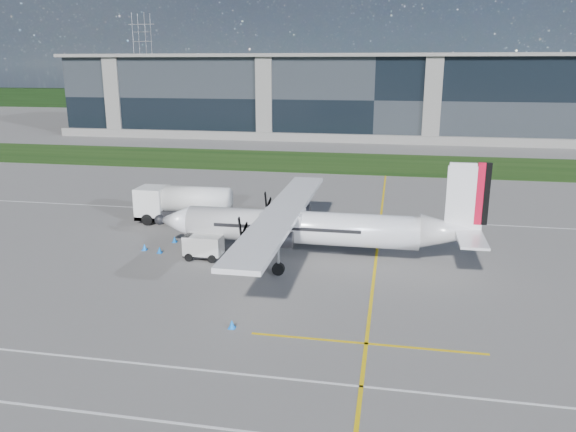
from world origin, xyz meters
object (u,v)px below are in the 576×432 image
at_px(safety_cone_portwing, 232,324).
at_px(safety_cone_nose_port, 160,250).
at_px(ground_crew_person, 193,240).
at_px(safety_cone_stbdwing, 303,211).
at_px(fuel_tanker_truck, 177,204).
at_px(safety_cone_fwd, 144,247).
at_px(turboprop_aircraft, 313,209).
at_px(baggage_tug, 204,247).
at_px(safety_cone_nose_stbd, 175,239).
at_px(pylon_west, 144,60).

distance_m(safety_cone_portwing, safety_cone_nose_port, 14.11).
bearing_deg(ground_crew_person, safety_cone_stbdwing, -33.86).
height_order(fuel_tanker_truck, safety_cone_fwd, fuel_tanker_truck).
bearing_deg(ground_crew_person, fuel_tanker_truck, 21.08).
distance_m(turboprop_aircraft, baggage_tug, 8.44).
bearing_deg(safety_cone_fwd, safety_cone_nose_stbd, 56.33).
bearing_deg(fuel_tanker_truck, safety_cone_portwing, -61.09).
relative_size(ground_crew_person, safety_cone_nose_stbd, 3.84).
xyz_separation_m(baggage_tug, safety_cone_nose_stbd, (-3.56, 3.25, -0.62)).
height_order(pylon_west, ground_crew_person, pylon_west).
bearing_deg(turboprop_aircraft, safety_cone_nose_stbd, 171.54).
xyz_separation_m(fuel_tanker_truck, safety_cone_nose_stbd, (1.85, -5.49, -1.43)).
bearing_deg(safety_cone_fwd, safety_cone_stbdwing, 52.02).
height_order(pylon_west, safety_cone_fwd, pylon_west).
bearing_deg(safety_cone_portwing, pylon_west, 115.97).
height_order(baggage_tug, safety_cone_nose_stbd, baggage_tug).
relative_size(ground_crew_person, safety_cone_nose_port, 3.84).
bearing_deg(fuel_tanker_truck, safety_cone_nose_port, -78.01).
distance_m(baggage_tug, safety_cone_portwing, 11.68).
bearing_deg(safety_cone_nose_port, safety_cone_fwd, 163.12).
xyz_separation_m(pylon_west, ground_crew_person, (69.43, -144.05, -14.04)).
xyz_separation_m(turboprop_aircraft, safety_cone_portwing, (-2.61, -12.00, -3.46)).
bearing_deg(baggage_tug, safety_cone_nose_port, 171.60).
bearing_deg(pylon_west, baggage_tug, -64.06).
distance_m(baggage_tug, ground_crew_person, 1.64).
bearing_deg(safety_cone_fwd, fuel_tanker_truck, 92.46).
bearing_deg(fuel_tanker_truck, baggage_tug, -58.21).
bearing_deg(safety_cone_nose_stbd, pylon_west, 115.29).
height_order(fuel_tanker_truck, ground_crew_person, fuel_tanker_truck).
height_order(fuel_tanker_truck, safety_cone_nose_stbd, fuel_tanker_truck).
relative_size(pylon_west, safety_cone_fwd, 60.00).
bearing_deg(safety_cone_fwd, turboprop_aircraft, 2.62).
distance_m(pylon_west, safety_cone_nose_port, 160.05).
distance_m(safety_cone_nose_stbd, safety_cone_stbdwing, 13.77).
bearing_deg(fuel_tanker_truck, safety_cone_nose_stbd, -71.37).
height_order(safety_cone_fwd, safety_cone_stbdwing, same).
relative_size(turboprop_aircraft, safety_cone_nose_stbd, 49.52).
bearing_deg(pylon_west, fuel_tanker_truck, -64.45).
height_order(safety_cone_fwd, safety_cone_nose_port, same).
relative_size(turboprop_aircraft, safety_cone_portwing, 49.52).
bearing_deg(safety_cone_fwd, baggage_tug, -10.80).
bearing_deg(pylon_west, ground_crew_person, -64.27).
xyz_separation_m(safety_cone_nose_stbd, safety_cone_portwing, (8.74, -13.69, 0.00)).
xyz_separation_m(turboprop_aircraft, safety_cone_nose_port, (-11.47, -1.02, -3.46)).
bearing_deg(ground_crew_person, safety_cone_nose_port, 95.06).
bearing_deg(safety_cone_portwing, turboprop_aircraft, 77.72).
bearing_deg(safety_cone_portwing, ground_crew_person, 118.87).
distance_m(ground_crew_person, safety_cone_nose_port, 2.64).
xyz_separation_m(turboprop_aircraft, ground_crew_person, (-8.99, -0.45, -2.75)).
relative_size(fuel_tanker_truck, safety_cone_stbdwing, 17.94).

